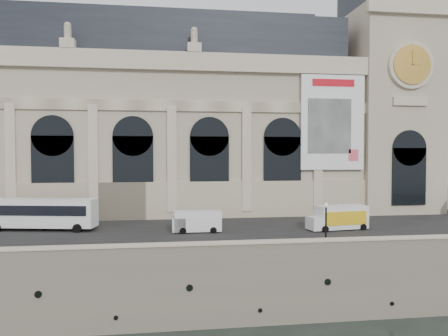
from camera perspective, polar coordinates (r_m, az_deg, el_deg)
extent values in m
plane|color=black|center=(38.88, -7.64, -20.43)|extent=(260.00, 260.00, 0.00)
cube|color=#79715D|center=(71.92, -7.82, -7.48)|extent=(160.00, 70.00, 6.00)
cube|color=#2D2D2D|center=(50.71, -7.77, -8.01)|extent=(160.00, 24.00, 0.06)
cube|color=#79715D|center=(37.47, -7.69, -10.78)|extent=(160.00, 1.20, 1.10)
cube|color=beige|center=(37.34, -7.70, -9.88)|extent=(160.00, 1.40, 0.12)
cube|color=#BFB193|center=(67.23, -12.99, 3.80)|extent=(68.00, 18.00, 22.00)
cube|color=beige|center=(58.43, -13.72, -4.27)|extent=(68.60, 0.40, 5.00)
cube|color=beige|center=(59.16, -13.88, 13.62)|extent=(69.00, 0.80, 2.40)
cube|color=beige|center=(58.42, -13.82, 8.01)|extent=(68.00, 0.30, 1.40)
cube|color=#22262E|center=(69.12, -13.09, 15.48)|extent=(64.00, 15.00, 6.00)
cube|color=#22262E|center=(70.02, -13.11, 18.27)|extent=(56.00, 10.00, 1.20)
cube|color=beige|center=(60.70, -26.07, 1.02)|extent=(1.20, 0.50, 14.00)
cube|color=black|center=(59.45, -21.45, -0.38)|extent=(5.20, 0.25, 9.00)
cylinder|color=black|center=(59.44, -21.50, 3.96)|extent=(5.20, 0.25, 5.20)
cube|color=beige|center=(58.37, -16.70, 1.11)|extent=(1.20, 0.50, 14.00)
cube|color=black|center=(57.94, -11.78, -0.34)|extent=(5.20, 0.25, 9.00)
cylinder|color=black|center=(57.93, -11.82, 4.11)|extent=(5.20, 0.25, 5.20)
cube|color=beige|center=(57.71, -6.84, 1.17)|extent=(1.20, 0.50, 14.00)
cube|color=black|center=(58.13, -1.90, -0.29)|extent=(5.20, 0.25, 9.00)
cylinder|color=black|center=(58.13, -1.91, 4.14)|extent=(5.20, 0.25, 5.20)
cube|color=beige|center=(58.76, 2.96, 1.19)|extent=(1.20, 0.50, 14.00)
cube|color=black|center=(60.02, 7.64, -0.24)|extent=(5.20, 0.25, 9.00)
cylinder|color=black|center=(60.01, 7.66, 4.06)|extent=(5.20, 0.25, 5.20)
cube|color=beige|center=(61.45, 12.16, 1.19)|extent=(1.20, 0.50, 14.00)
cube|color=white|center=(62.11, 14.00, 5.79)|extent=(9.00, 0.35, 13.00)
cube|color=red|center=(62.53, 14.11, 10.75)|extent=(6.00, 0.06, 1.00)
cube|color=gray|center=(61.71, 13.63, 5.36)|extent=(6.20, 0.06, 7.50)
cube|color=#E45065|center=(62.97, 16.56, 1.62)|extent=(1.40, 0.06, 1.60)
cube|color=#BFB193|center=(72.75, 20.20, 6.75)|extent=(12.00, 14.00, 30.00)
cube|color=beige|center=(69.14, 23.36, 18.80)|extent=(13.00, 0.80, 2.00)
cylinder|color=beige|center=(67.29, 23.24, 12.26)|extent=(6.60, 0.50, 6.60)
cylinder|color=black|center=(67.04, 23.38, 12.30)|extent=(5.40, 0.15, 5.40)
cylinder|color=gold|center=(66.98, 23.41, 12.31)|extent=(5.50, 0.06, 5.50)
cube|color=gold|center=(67.08, 23.46, 13.08)|extent=(0.14, 0.05, 2.00)
cube|color=gold|center=(67.22, 23.90, 12.26)|extent=(1.40, 0.05, 0.14)
cube|color=black|center=(66.35, 23.02, -1.03)|extent=(5.00, 0.25, 8.00)
cube|color=white|center=(53.73, -22.69, -5.42)|extent=(12.46, 4.84, 3.15)
cube|color=black|center=(52.52, -23.32, -5.15)|extent=(10.99, 2.23, 1.12)
cube|color=black|center=(54.86, -22.09, -4.83)|extent=(10.99, 2.23, 1.12)
cylinder|color=black|center=(57.16, -26.26, -6.57)|extent=(1.06, 0.49, 1.02)
cylinder|color=black|center=(50.97, -18.62, -7.50)|extent=(1.06, 0.49, 1.02)
cylinder|color=black|center=(53.31, -17.60, -7.07)|extent=(1.06, 0.49, 1.02)
cube|color=white|center=(48.73, -3.47, -6.90)|extent=(5.19, 2.08, 2.20)
cube|color=white|center=(48.69, -5.91, -7.31)|extent=(1.47, 2.03, 1.53)
cube|color=black|center=(48.60, -6.55, -6.70)|extent=(0.08, 1.72, 0.77)
cylinder|color=black|center=(47.81, -5.38, -8.20)|extent=(0.73, 0.25, 0.73)
cylinder|color=black|center=(49.79, -5.46, -7.79)|extent=(0.73, 0.25, 0.73)
cylinder|color=black|center=(48.03, -1.39, -8.15)|extent=(0.73, 0.25, 0.73)
cylinder|color=black|center=(50.00, -1.63, -7.74)|extent=(0.73, 0.25, 0.73)
cube|color=white|center=(51.97, 15.10, -6.18)|extent=(6.05, 3.05, 2.60)
cube|color=gold|center=(51.01, 15.77, -6.34)|extent=(4.97, 0.80, 1.54)
cube|color=red|center=(51.01, 15.77, -6.34)|extent=(2.87, 0.47, 0.58)
cube|color=white|center=(50.43, 11.89, -7.07)|extent=(1.84, 2.33, 1.45)
cylinder|color=black|center=(49.84, 13.09, -7.80)|extent=(0.80, 0.38, 0.77)
cylinder|color=black|center=(51.75, 11.87, -7.43)|extent=(0.80, 0.38, 0.77)
cylinder|color=black|center=(52.36, 17.72, -7.37)|extent=(0.80, 0.38, 0.77)
cylinder|color=black|center=(54.18, 16.40, -7.04)|extent=(0.80, 0.38, 0.77)
cylinder|color=black|center=(41.48, 13.14, -10.06)|extent=(0.44, 0.44, 0.40)
cylinder|color=black|center=(41.15, 13.16, -7.63)|extent=(0.16, 0.16, 3.96)
sphere|color=beige|center=(40.85, 13.19, -4.75)|extent=(0.44, 0.44, 0.44)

